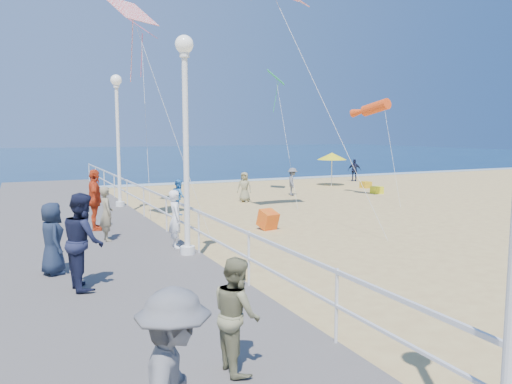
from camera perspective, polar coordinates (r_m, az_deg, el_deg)
name	(u,v)px	position (r m, az deg, el deg)	size (l,w,h in m)	color
ground	(361,248)	(15.21, 11.91, -6.32)	(160.00, 160.00, 0.00)	tan
ocean	(86,156)	(77.33, -18.87, 3.93)	(160.00, 90.00, 0.05)	#0C274A
surf_line	(170,184)	(33.64, -9.82, 0.93)	(160.00, 1.20, 0.04)	silver
boardwalk	(99,272)	(12.25, -17.52, -8.73)	(5.00, 44.00, 0.40)	slate
railing	(199,220)	(12.58, -6.57, -3.16)	(0.05, 42.00, 0.55)	white
lamp_post_mid	(186,122)	(12.30, -8.06, 7.88)	(0.44, 0.44, 5.32)	white
lamp_post_far	(118,126)	(21.05, -15.54, 7.23)	(0.44, 0.44, 5.32)	white
woman_holding_toddler	(176,219)	(13.27, -9.17, -3.06)	(0.56, 0.36, 1.52)	white
toddler_held	(179,197)	(13.37, -8.78, -0.55)	(0.46, 0.36, 0.94)	#3889D3
spectator_1	(237,314)	(6.50, -2.23, -13.74)	(0.71, 0.56, 1.47)	#7E7B57
spectator_3	(95,200)	(16.18, -17.93, -0.87)	(1.11, 0.46, 1.90)	red
spectator_4	(52,239)	(11.50, -22.26, -4.94)	(0.76, 0.49, 1.55)	#192438
spectator_6	(106,214)	(14.53, -16.72, -2.39)	(0.56, 0.37, 1.53)	gray
spectator_7	(83,241)	(10.24, -19.17, -5.29)	(0.91, 0.71, 1.88)	#191D37
beach_walker_a	(293,182)	(27.15, 4.19, 1.18)	(0.98, 0.57, 1.52)	slate
beach_walker_b	(355,170)	(35.80, 11.19, 2.46)	(0.92, 0.38, 1.56)	#191C37
beach_walker_c	(244,187)	(24.62, -1.33, 0.57)	(0.72, 0.47, 1.48)	gray
box_kite	(268,221)	(17.65, 1.37, -3.36)	(0.55, 0.55, 0.60)	red
beach_umbrella	(332,156)	(32.33, 8.67, 4.06)	(1.90, 1.90, 2.14)	white
beach_chair_left	(377,190)	(28.88, 13.64, 0.22)	(0.55, 0.55, 0.40)	yellow
beach_chair_right	(366,185)	(31.64, 12.43, 0.82)	(0.55, 0.55, 0.40)	gold
kite_windsock	(376,107)	(26.27, 13.53, 9.38)	(0.56, 0.56, 2.56)	#EC4513
kite_diamond_pink	(141,27)	(22.57, -13.02, 17.88)	(1.29, 1.29, 0.02)	#DF5275
kite_diamond_green	(276,77)	(27.98, 2.28, 12.95)	(1.20, 1.20, 0.02)	#29C271
kite_diamond_redwhite	(131,10)	(18.54, -14.14, 19.48)	(1.51, 1.51, 0.02)	red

